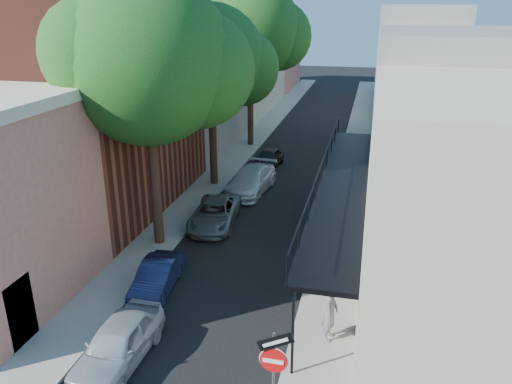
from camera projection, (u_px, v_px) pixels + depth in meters
The scene contains 15 objects.
road_surface at pixel (306, 139), 39.63m from camera, with size 6.00×64.00×0.01m, color black.
sidewalk_left at pixel (257, 135), 40.47m from camera, with size 2.00×64.00×0.12m, color gray.
sidewalk_right at pixel (357, 141), 38.76m from camera, with size 2.00×64.00×0.12m, color gray.
buildings_left at pixel (187, 74), 38.75m from camera, with size 10.10×59.10×12.00m.
buildings_right at pixel (432, 88), 35.68m from camera, with size 9.80×55.00×10.00m.
sign_post at pixel (274, 364), 11.80m from camera, with size 0.89×0.17×2.99m.
oak_near at pixel (159, 62), 19.59m from camera, with size 7.48×6.80×11.42m.
oak_mid at pixel (219, 62), 27.15m from camera, with size 6.60×6.00×10.20m.
oak_far at pixel (257, 31), 34.95m from camera, with size 7.70×7.00×11.90m.
parked_car_a at pixel (118, 343), 14.69m from camera, with size 1.56×3.89×1.32m, color #A7AEB9.
parked_car_b at pixel (157, 277), 18.44m from camera, with size 1.20×3.43×1.13m, color #141C40.
parked_car_c at pixel (215, 214), 23.93m from camera, with size 2.00×4.33×1.20m, color slate.
parked_car_d at pixel (251, 180), 28.18m from camera, with size 1.93×4.76×1.38m, color silver.
parked_car_e at pixel (268, 158), 32.50m from camera, with size 1.42×3.53×1.20m, color black.
pedestrian at pixel (330, 313), 15.43m from camera, with size 0.70×0.46×1.91m, color slate.
Camera 1 is at (4.94, -8.47, 10.03)m, focal length 35.00 mm.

